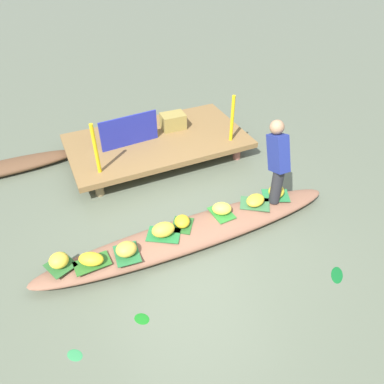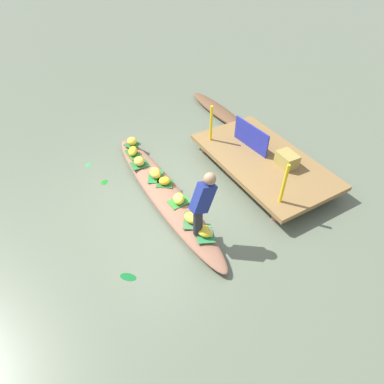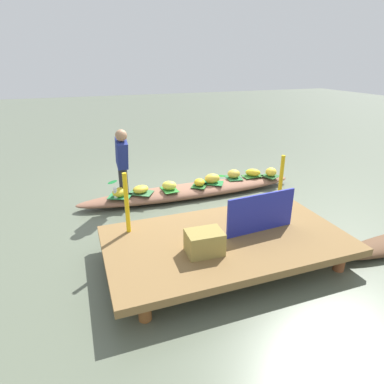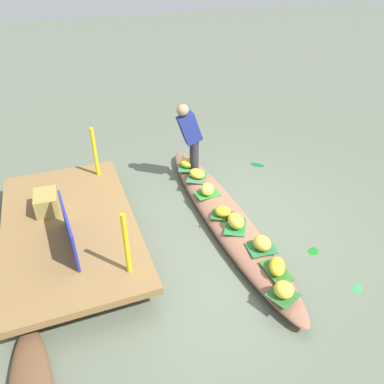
% 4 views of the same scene
% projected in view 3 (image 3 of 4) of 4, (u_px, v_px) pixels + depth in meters
% --- Properties ---
extents(canal_water, '(40.00, 40.00, 0.00)m').
position_uv_depth(canal_water, '(192.00, 196.00, 6.57)').
color(canal_water, '#5B6451').
rests_on(canal_water, ground).
extents(dock_platform, '(3.20, 1.80, 0.35)m').
position_uv_depth(dock_platform, '(226.00, 241.00, 4.39)').
color(dock_platform, olive).
rests_on(dock_platform, ground).
extents(vendor_boat, '(4.42, 0.66, 0.23)m').
position_uv_depth(vendor_boat, '(192.00, 191.00, 6.52)').
color(vendor_boat, '#895C45').
rests_on(vendor_boat, ground).
extents(leaf_mat_0, '(0.48, 0.44, 0.01)m').
position_uv_depth(leaf_mat_0, '(120.00, 196.00, 5.95)').
color(leaf_mat_0, '#277B41').
rests_on(leaf_mat_0, vendor_boat).
extents(banana_bunch_0, '(0.37, 0.36, 0.16)m').
position_uv_depth(banana_bunch_0, '(119.00, 192.00, 5.92)').
color(banana_bunch_0, yellow).
rests_on(banana_bunch_0, vendor_boat).
extents(leaf_mat_1, '(0.40, 0.41, 0.01)m').
position_uv_depth(leaf_mat_1, '(271.00, 176.00, 6.98)').
color(leaf_mat_1, '#2A622C').
rests_on(leaf_mat_1, vendor_boat).
extents(banana_bunch_1, '(0.27, 0.26, 0.18)m').
position_uv_depth(banana_bunch_1, '(271.00, 172.00, 6.94)').
color(banana_bunch_1, yellow).
rests_on(banana_bunch_1, vendor_boat).
extents(leaf_mat_2, '(0.34, 0.40, 0.01)m').
position_uv_depth(leaf_mat_2, '(234.00, 178.00, 6.87)').
color(leaf_mat_2, '#266B36').
rests_on(leaf_mat_2, vendor_boat).
extents(banana_bunch_2, '(0.29, 0.26, 0.18)m').
position_uv_depth(banana_bunch_2, '(234.00, 174.00, 6.84)').
color(banana_bunch_2, gold).
rests_on(banana_bunch_2, vendor_boat).
extents(leaf_mat_3, '(0.29, 0.40, 0.01)m').
position_uv_depth(leaf_mat_3, '(169.00, 189.00, 6.25)').
color(leaf_mat_3, '#2D7C2D').
rests_on(leaf_mat_3, vendor_boat).
extents(banana_bunch_3, '(0.34, 0.31, 0.17)m').
position_uv_depth(banana_bunch_3, '(169.00, 185.00, 6.22)').
color(banana_bunch_3, '#F3E448').
rests_on(banana_bunch_3, vendor_boat).
extents(leaf_mat_4, '(0.52, 0.47, 0.01)m').
position_uv_depth(leaf_mat_4, '(212.00, 183.00, 6.59)').
color(leaf_mat_4, '#227335').
rests_on(leaf_mat_4, vendor_boat).
extents(banana_bunch_4, '(0.33, 0.24, 0.19)m').
position_uv_depth(banana_bunch_4, '(212.00, 178.00, 6.56)').
color(banana_bunch_4, gold).
rests_on(banana_bunch_4, vendor_boat).
extents(leaf_mat_5, '(0.45, 0.27, 0.01)m').
position_uv_depth(leaf_mat_5, '(253.00, 176.00, 6.98)').
color(leaf_mat_5, '#2C6725').
rests_on(leaf_mat_5, vendor_boat).
extents(banana_bunch_5, '(0.37, 0.32, 0.15)m').
position_uv_depth(banana_bunch_5, '(253.00, 172.00, 6.95)').
color(banana_bunch_5, yellow).
rests_on(banana_bunch_5, vendor_boat).
extents(leaf_mat_6, '(0.52, 0.49, 0.01)m').
position_uv_depth(leaf_mat_6, '(141.00, 193.00, 6.11)').
color(leaf_mat_6, '#386F40').
rests_on(leaf_mat_6, vendor_boat).
extents(banana_bunch_6, '(0.36, 0.32, 0.14)m').
position_uv_depth(banana_bunch_6, '(141.00, 189.00, 6.08)').
color(banana_bunch_6, gold).
rests_on(banana_bunch_6, vendor_boat).
extents(leaf_mat_7, '(0.41, 0.42, 0.01)m').
position_uv_depth(leaf_mat_7, '(199.00, 186.00, 6.44)').
color(leaf_mat_7, '#276026').
rests_on(leaf_mat_7, vendor_boat).
extents(banana_bunch_7, '(0.29, 0.30, 0.14)m').
position_uv_depth(banana_bunch_7, '(199.00, 182.00, 6.42)').
color(banana_bunch_7, gold).
rests_on(banana_bunch_7, vendor_boat).
extents(vendor_person, '(0.20, 0.44, 1.24)m').
position_uv_depth(vendor_person, '(122.00, 159.00, 5.73)').
color(vendor_person, '#28282D').
rests_on(vendor_person, vendor_boat).
extents(water_bottle, '(0.07, 0.07, 0.20)m').
position_uv_depth(water_bottle, '(116.00, 193.00, 5.84)').
color(water_bottle, silver).
rests_on(water_bottle, vendor_boat).
extents(market_banner, '(1.04, 0.10, 0.55)m').
position_uv_depth(market_banner, '(261.00, 213.00, 4.42)').
color(market_banner, '#232B9A').
rests_on(market_banner, dock_platform).
extents(railing_post_west, '(0.06, 0.06, 0.85)m').
position_uv_depth(railing_post_west, '(281.00, 182.00, 5.11)').
color(railing_post_west, yellow).
rests_on(railing_post_west, dock_platform).
extents(railing_post_east, '(0.06, 0.06, 0.85)m').
position_uv_depth(railing_post_east, '(127.00, 203.00, 4.35)').
color(railing_post_east, yellow).
rests_on(railing_post_east, dock_platform).
extents(produce_crate, '(0.45, 0.34, 0.29)m').
position_uv_depth(produce_crate, '(204.00, 242.00, 3.96)').
color(produce_crate, olive).
rests_on(produce_crate, dock_platform).
extents(drifting_plant_0, '(0.30, 0.30, 0.01)m').
position_uv_depth(drifting_plant_0, '(113.00, 182.00, 7.30)').
color(drifting_plant_0, '#0F5E24').
rests_on(drifting_plant_0, ground).
extents(drifting_plant_1, '(0.22, 0.23, 0.01)m').
position_uv_depth(drifting_plant_1, '(221.00, 176.00, 7.69)').
color(drifting_plant_1, '#16751B').
rests_on(drifting_plant_1, ground).
extents(drifting_plant_2, '(0.21, 0.22, 0.01)m').
position_uv_depth(drifting_plant_2, '(248.00, 171.00, 8.03)').
color(drifting_plant_2, '#2E884A').
rests_on(drifting_plant_2, ground).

